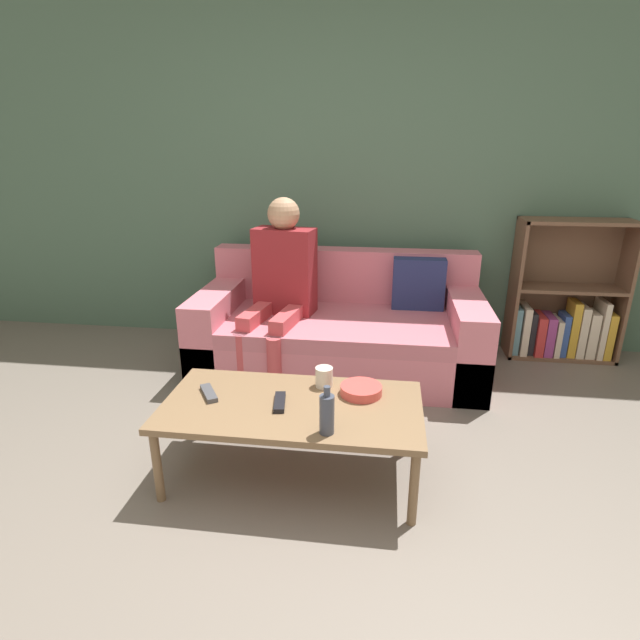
{
  "coord_description": "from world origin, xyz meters",
  "views": [
    {
      "loc": [
        0.36,
        -1.35,
        1.51
      ],
      "look_at": [
        0.01,
        1.24,
        0.58
      ],
      "focal_mm": 28.0,
      "sensor_mm": 36.0,
      "label": 1
    }
  ],
  "objects_px": {
    "bottle": "(327,413)",
    "person_adult": "(281,276)",
    "coffee_table": "(292,410)",
    "snack_bowl": "(361,390)",
    "tv_remote_0": "(209,393)",
    "tv_remote_1": "(280,402)",
    "cup_near": "(324,377)",
    "couch": "(340,332)",
    "bookshelf": "(563,309)"
  },
  "relations": [
    {
      "from": "bookshelf",
      "to": "coffee_table",
      "type": "xyz_separation_m",
      "value": [
        -1.7,
        -1.68,
        -0.01
      ]
    },
    {
      "from": "bookshelf",
      "to": "tv_remote_0",
      "type": "xyz_separation_m",
      "value": [
        -2.1,
        -1.66,
        0.03
      ]
    },
    {
      "from": "cup_near",
      "to": "bottle",
      "type": "relative_size",
      "value": 0.46
    },
    {
      "from": "person_adult",
      "to": "couch",
      "type": "bearing_deg",
      "value": 20.36
    },
    {
      "from": "cup_near",
      "to": "bookshelf",
      "type": "bearing_deg",
      "value": 43.35
    },
    {
      "from": "bottle",
      "to": "person_adult",
      "type": "bearing_deg",
      "value": 108.82
    },
    {
      "from": "cup_near",
      "to": "bottle",
      "type": "height_order",
      "value": "bottle"
    },
    {
      "from": "bookshelf",
      "to": "coffee_table",
      "type": "relative_size",
      "value": 0.85
    },
    {
      "from": "cup_near",
      "to": "tv_remote_1",
      "type": "xyz_separation_m",
      "value": [
        -0.18,
        -0.21,
        -0.04
      ]
    },
    {
      "from": "couch",
      "to": "snack_bowl",
      "type": "relative_size",
      "value": 9.66
    },
    {
      "from": "tv_remote_1",
      "to": "snack_bowl",
      "type": "height_order",
      "value": "snack_bowl"
    },
    {
      "from": "person_adult",
      "to": "snack_bowl",
      "type": "distance_m",
      "value": 1.24
    },
    {
      "from": "person_adult",
      "to": "bottle",
      "type": "distance_m",
      "value": 1.5
    },
    {
      "from": "person_adult",
      "to": "tv_remote_1",
      "type": "xyz_separation_m",
      "value": [
        0.24,
        -1.2,
        -0.27
      ]
    },
    {
      "from": "couch",
      "to": "bottle",
      "type": "relative_size",
      "value": 9.03
    },
    {
      "from": "snack_bowl",
      "to": "coffee_table",
      "type": "bearing_deg",
      "value": -156.76
    },
    {
      "from": "tv_remote_0",
      "to": "snack_bowl",
      "type": "xyz_separation_m",
      "value": [
        0.71,
        0.11,
        0.01
      ]
    },
    {
      "from": "bookshelf",
      "to": "bottle",
      "type": "xyz_separation_m",
      "value": [
        -1.51,
        -1.9,
        0.11
      ]
    },
    {
      "from": "coffee_table",
      "to": "bottle",
      "type": "xyz_separation_m",
      "value": [
        0.19,
        -0.22,
        0.12
      ]
    },
    {
      "from": "bookshelf",
      "to": "tv_remote_1",
      "type": "xyz_separation_m",
      "value": [
        -1.76,
        -1.7,
        0.03
      ]
    },
    {
      "from": "bookshelf",
      "to": "coffee_table",
      "type": "height_order",
      "value": "bookshelf"
    },
    {
      "from": "person_adult",
      "to": "snack_bowl",
      "type": "bearing_deg",
      "value": -50.66
    },
    {
      "from": "bookshelf",
      "to": "bottle",
      "type": "relative_size",
      "value": 4.78
    },
    {
      "from": "snack_bowl",
      "to": "couch",
      "type": "bearing_deg",
      "value": 100.24
    },
    {
      "from": "couch",
      "to": "tv_remote_0",
      "type": "distance_m",
      "value": 1.34
    },
    {
      "from": "tv_remote_0",
      "to": "person_adult",
      "type": "bearing_deg",
      "value": 52.33
    },
    {
      "from": "couch",
      "to": "bottle",
      "type": "bearing_deg",
      "value": -86.8
    },
    {
      "from": "cup_near",
      "to": "snack_bowl",
      "type": "distance_m",
      "value": 0.2
    },
    {
      "from": "coffee_table",
      "to": "bottle",
      "type": "relative_size",
      "value": 5.59
    },
    {
      "from": "bookshelf",
      "to": "cup_near",
      "type": "height_order",
      "value": "bookshelf"
    },
    {
      "from": "person_adult",
      "to": "snack_bowl",
      "type": "xyz_separation_m",
      "value": [
        0.6,
        -1.05,
        -0.26
      ]
    },
    {
      "from": "cup_near",
      "to": "bottle",
      "type": "xyz_separation_m",
      "value": [
        0.06,
        -0.41,
        0.04
      ]
    },
    {
      "from": "tv_remote_0",
      "to": "bottle",
      "type": "xyz_separation_m",
      "value": [
        0.59,
        -0.25,
        0.08
      ]
    },
    {
      "from": "tv_remote_0",
      "to": "tv_remote_1",
      "type": "xyz_separation_m",
      "value": [
        0.35,
        -0.04,
        0.0
      ]
    },
    {
      "from": "bookshelf",
      "to": "snack_bowl",
      "type": "height_order",
      "value": "bookshelf"
    },
    {
      "from": "couch",
      "to": "coffee_table",
      "type": "relative_size",
      "value": 1.61
    },
    {
      "from": "tv_remote_1",
      "to": "snack_bowl",
      "type": "xyz_separation_m",
      "value": [
        0.36,
        0.15,
        0.01
      ]
    },
    {
      "from": "person_adult",
      "to": "bottle",
      "type": "bearing_deg",
      "value": -61.5
    },
    {
      "from": "bookshelf",
      "to": "person_adult",
      "type": "relative_size",
      "value": 0.86
    },
    {
      "from": "cup_near",
      "to": "bottle",
      "type": "distance_m",
      "value": 0.42
    },
    {
      "from": "person_adult",
      "to": "tv_remote_1",
      "type": "relative_size",
      "value": 6.7
    },
    {
      "from": "tv_remote_0",
      "to": "bottle",
      "type": "bearing_deg",
      "value": -54.71
    },
    {
      "from": "tv_remote_1",
      "to": "cup_near",
      "type": "bearing_deg",
      "value": 40.26
    },
    {
      "from": "coffee_table",
      "to": "bottle",
      "type": "distance_m",
      "value": 0.31
    },
    {
      "from": "person_adult",
      "to": "bottle",
      "type": "xyz_separation_m",
      "value": [
        0.48,
        -1.4,
        -0.19
      ]
    },
    {
      "from": "cup_near",
      "to": "tv_remote_1",
      "type": "distance_m",
      "value": 0.28
    },
    {
      "from": "couch",
      "to": "tv_remote_1",
      "type": "xyz_separation_m",
      "value": [
        -0.16,
        -1.27,
        0.13
      ]
    },
    {
      "from": "coffee_table",
      "to": "snack_bowl",
      "type": "distance_m",
      "value": 0.34
    },
    {
      "from": "cup_near",
      "to": "tv_remote_0",
      "type": "height_order",
      "value": "cup_near"
    },
    {
      "from": "coffee_table",
      "to": "snack_bowl",
      "type": "xyz_separation_m",
      "value": [
        0.31,
        0.13,
        0.06
      ]
    }
  ]
}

